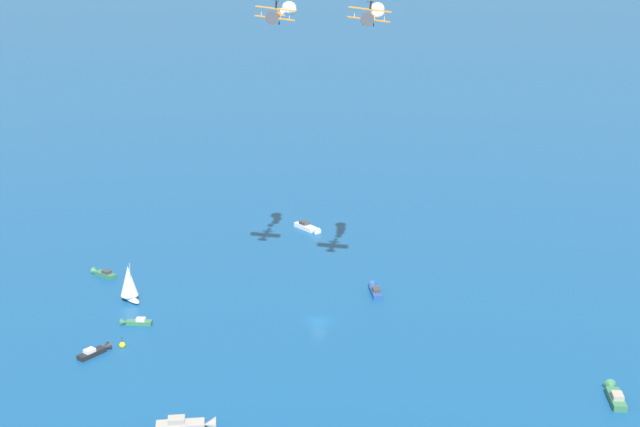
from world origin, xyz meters
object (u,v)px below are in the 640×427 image
(motorboat_far_port, at_px, (103,273))
(motorboat_outer_ring_a, at_px, (96,351))
(wingwalker_lead, at_px, (371,4))
(biplane_wingman, at_px, (275,16))
(motorboat_ahead, at_px, (375,290))
(motorboat_near_centre, at_px, (308,228))
(motorboat_trailing, at_px, (615,395))
(motorboat_far_stbd, at_px, (189,425))
(wingwalker_wingman, at_px, (276,3))
(motorboat_mid_cluster, at_px, (135,322))
(marker_buoy, at_px, (122,345))
(sailboat_outer_ring_b, at_px, (129,283))
(biplane_lead, at_px, (369,17))

(motorboat_far_port, relative_size, motorboat_outer_ring_a, 1.01)
(motorboat_far_port, distance_m, wingwalker_lead, 83.17)
(biplane_wingman, bearing_deg, motorboat_ahead, -150.98)
(motorboat_near_centre, distance_m, motorboat_ahead, 41.90)
(motorboat_near_centre, bearing_deg, motorboat_trailing, 128.37)
(motorboat_far_port, distance_m, motorboat_far_stbd, 66.80)
(motorboat_ahead, bearing_deg, wingwalker_wingman, 29.39)
(wingwalker_lead, height_order, wingwalker_wingman, wingwalker_lead)
(motorboat_near_centre, bearing_deg, motorboat_outer_ring_a, 69.47)
(motorboat_far_stbd, distance_m, motorboat_mid_cluster, 39.61)
(motorboat_ahead, distance_m, marker_buoy, 52.04)
(motorboat_far_stbd, relative_size, motorboat_trailing, 1.14)
(motorboat_ahead, height_order, marker_buoy, marker_buoy)
(motorboat_outer_ring_a, bearing_deg, sailboat_outer_ring_b, -85.18)
(motorboat_ahead, bearing_deg, motorboat_far_stbd, 67.31)
(marker_buoy, height_order, biplane_lead, biplane_lead)
(motorboat_far_stbd, height_order, wingwalker_lead, wingwalker_lead)
(motorboat_near_centre, height_order, motorboat_ahead, motorboat_near_centre)
(biplane_lead, height_order, biplane_wingman, biplane_lead)
(motorboat_far_stbd, bearing_deg, motorboat_ahead, -112.69)
(motorboat_near_centre, xyz_separation_m, motorboat_far_port, (38.70, 35.59, -0.13))
(motorboat_far_stbd, bearing_deg, motorboat_far_port, -58.77)
(motorboat_near_centre, height_order, sailboat_outer_ring_b, sailboat_outer_ring_b)
(marker_buoy, height_order, wingwalker_lead, wingwalker_lead)
(motorboat_far_stbd, distance_m, wingwalker_lead, 73.45)
(motorboat_trailing, distance_m, motorboat_mid_cluster, 85.08)
(sailboat_outer_ring_b, bearing_deg, motorboat_mid_cluster, 113.37)
(motorboat_outer_ring_a, xyz_separation_m, sailboat_outer_ring_b, (1.99, -23.53, 3.18))
(sailboat_outer_ring_b, height_order, biplane_lead, biplane_lead)
(motorboat_trailing, height_order, motorboat_ahead, motorboat_trailing)
(motorboat_mid_cluster, height_order, biplane_wingman, biplane_wingman)
(motorboat_ahead, bearing_deg, motorboat_trailing, 136.86)
(motorboat_near_centre, distance_m, motorboat_far_stbd, 92.80)
(motorboat_ahead, distance_m, biplane_lead, 57.73)
(motorboat_trailing, bearing_deg, wingwalker_lead, -28.34)
(motorboat_far_port, height_order, motorboat_far_stbd, motorboat_far_stbd)
(motorboat_near_centre, bearing_deg, sailboat_outer_ring_b, 58.98)
(sailboat_outer_ring_b, bearing_deg, biplane_lead, 173.33)
(sailboat_outer_ring_b, height_order, wingwalker_wingman, wingwalker_wingman)
(motorboat_near_centre, height_order, wingwalker_lead, wingwalker_lead)
(motorboat_mid_cluster, distance_m, biplane_lead, 70.06)
(wingwalker_wingman, bearing_deg, biplane_wingman, -4.29)
(motorboat_mid_cluster, bearing_deg, motorboat_far_port, -57.08)
(motorboat_ahead, distance_m, biplane_wingman, 58.62)
(motorboat_near_centre, bearing_deg, marker_buoy, 71.29)
(motorboat_ahead, xyz_separation_m, sailboat_outer_ring_b, (47.71, 10.27, 3.13))
(motorboat_mid_cluster, xyz_separation_m, wingwalker_wingman, (-25.48, -11.26, 57.26))
(motorboat_trailing, height_order, wingwalker_lead, wingwalker_lead)
(motorboat_ahead, bearing_deg, motorboat_outer_ring_a, 36.48)
(motorboat_trailing, xyz_separation_m, marker_buoy, (82.50, -7.27, -0.23))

